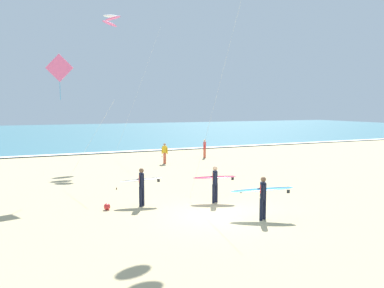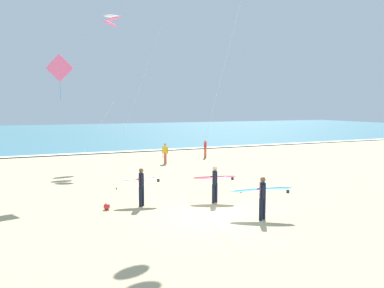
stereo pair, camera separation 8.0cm
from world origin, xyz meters
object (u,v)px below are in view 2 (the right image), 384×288
at_px(bystander_red_top, 205,148).
at_px(beach_ball, 107,206).
at_px(surfer_trailing, 262,192).
at_px(surfer_third, 141,182).
at_px(bystander_yellow_top, 165,153).
at_px(kite_arc_ivory_far, 112,20).
at_px(surfer_lead, 214,180).
at_px(kite_diamond_rose_high, 61,71).

xyz_separation_m(bystander_red_top, beach_ball, (-10.98, -13.20, -0.67)).
bearing_deg(surfer_trailing, beach_ball, 145.13).
bearing_deg(surfer_third, bystander_yellow_top, 65.52).
relative_size(kite_arc_ivory_far, bystander_red_top, 7.40).
bearing_deg(bystander_yellow_top, surfer_third, -114.48).
height_order(surfer_lead, kite_arc_ivory_far, kite_arc_ivory_far).
distance_m(surfer_third, bystander_yellow_top, 12.39).
bearing_deg(surfer_third, surfer_lead, -13.07).
relative_size(surfer_lead, beach_ball, 7.49).
distance_m(surfer_lead, beach_ball, 4.97).
bearing_deg(surfer_third, bystander_red_top, 54.24).
xyz_separation_m(kite_arc_ivory_far, bystander_yellow_top, (3.04, -4.09, -10.58)).
distance_m(surfer_trailing, bystander_yellow_top, 15.19).
xyz_separation_m(surfer_third, beach_ball, (-1.56, -0.13, -0.90)).
xyz_separation_m(surfer_trailing, kite_diamond_rose_high, (-6.64, 8.59, 5.18)).
distance_m(surfer_third, kite_arc_ivory_far, 18.65).
relative_size(surfer_trailing, surfer_third, 1.25).
height_order(surfer_lead, kite_diamond_rose_high, kite_diamond_rose_high).
height_order(surfer_lead, bystander_yellow_top, surfer_lead).
distance_m(surfer_lead, kite_arc_ivory_far, 19.20).
bearing_deg(kite_arc_ivory_far, surfer_trailing, -84.94).
height_order(bystander_yellow_top, beach_ball, bystander_yellow_top).
xyz_separation_m(surfer_lead, beach_ball, (-4.84, 0.63, -0.90)).
relative_size(surfer_trailing, bystander_red_top, 1.54).
relative_size(surfer_third, kite_diamond_rose_high, 0.28).
distance_m(surfer_lead, surfer_trailing, 3.14).
xyz_separation_m(surfer_trailing, surfer_third, (-3.79, 3.86, -0.01)).
distance_m(kite_arc_ivory_far, kite_diamond_rose_high, 12.81).
bearing_deg(surfer_trailing, bystander_red_top, 71.62).
height_order(surfer_lead, bystander_red_top, surfer_lead).
bearing_deg(surfer_third, surfer_trailing, -45.51).
distance_m(surfer_trailing, bystander_red_top, 17.84).
xyz_separation_m(kite_diamond_rose_high, bystander_red_top, (12.27, 8.34, -5.42)).
bearing_deg(kite_arc_ivory_far, surfer_third, -97.75).
distance_m(bystander_red_top, beach_ball, 17.18).
bearing_deg(kite_arc_ivory_far, surfer_lead, -85.78).
height_order(bystander_red_top, beach_ball, bystander_red_top).
bearing_deg(beach_ball, bystander_red_top, 50.25).
bearing_deg(kite_diamond_rose_high, bystander_red_top, 34.21).
bearing_deg(kite_diamond_rose_high, bystander_yellow_top, 39.31).
bearing_deg(surfer_lead, kite_diamond_rose_high, 138.13).
bearing_deg(surfer_lead, bystander_yellow_top, 81.24).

